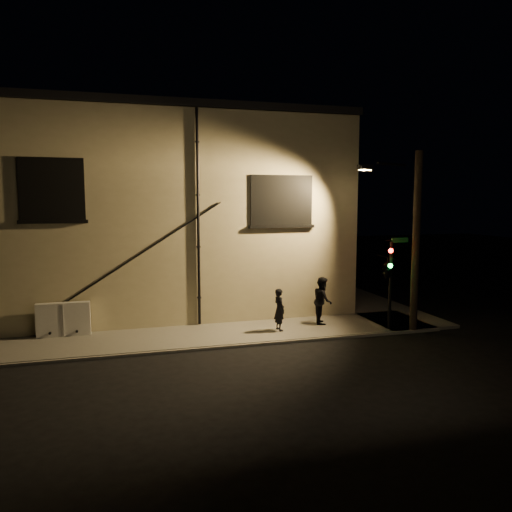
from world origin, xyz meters
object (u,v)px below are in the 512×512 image
object	(u,v)px
traffic_signal	(388,269)
streetlamp_pole	(413,237)
pedestrian_a	(279,310)
utility_cabinet	(64,319)
pedestrian_b	(323,300)

from	to	relation	value
traffic_signal	streetlamp_pole	xyz separation A→B (m)	(0.99, -0.05, 1.18)
pedestrian_a	streetlamp_pole	size ratio (longest dim) A/B	0.23
utility_cabinet	pedestrian_a	bearing A→B (deg)	-10.49
pedestrian_a	traffic_signal	distance (m)	4.32
utility_cabinet	traffic_signal	distance (m)	12.01
pedestrian_a	streetlamp_pole	xyz separation A→B (m)	(4.87, -1.13, 2.73)
utility_cabinet	pedestrian_b	xyz separation A→B (m)	(9.72, -0.91, 0.32)
pedestrian_a	traffic_signal	size ratio (longest dim) A/B	0.46
utility_cabinet	pedestrian_a	distance (m)	7.87
streetlamp_pole	utility_cabinet	bearing A→B (deg)	168.52
utility_cabinet	traffic_signal	world-z (taller)	traffic_signal
traffic_signal	pedestrian_b	bearing A→B (deg)	139.68
pedestrian_b	streetlamp_pole	bearing A→B (deg)	-101.64
pedestrian_a	utility_cabinet	bearing A→B (deg)	70.32
streetlamp_pole	pedestrian_b	bearing A→B (deg)	150.17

